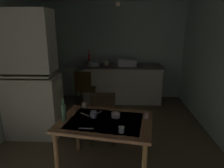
# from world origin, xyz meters

# --- Properties ---
(ground_plane) EXTENTS (5.35, 5.35, 0.00)m
(ground_plane) POSITION_xyz_m (0.00, 0.00, 0.00)
(ground_plane) COLOR brown
(wall_back) EXTENTS (3.63, 0.10, 2.44)m
(wall_back) POSITION_xyz_m (0.00, 2.22, 1.22)
(wall_back) COLOR #AFD1B9
(wall_back) RESTS_ON ground
(hutch_cabinet) EXTENTS (0.87, 0.56, 2.12)m
(hutch_cabinet) POSITION_xyz_m (-1.31, 0.15, 0.99)
(hutch_cabinet) COLOR beige
(hutch_cabinet) RESTS_ON ground
(counter_cabinet) EXTENTS (1.92, 0.64, 0.92)m
(counter_cabinet) POSITION_xyz_m (0.23, 1.85, 0.46)
(counter_cabinet) COLOR beige
(counter_cabinet) RESTS_ON ground
(sink_basin) EXTENTS (0.44, 0.34, 0.15)m
(sink_basin) POSITION_xyz_m (0.34, 1.85, 1.00)
(sink_basin) COLOR white
(sink_basin) RESTS_ON counter_cabinet
(hand_pump) EXTENTS (0.05, 0.27, 0.39)m
(hand_pump) POSITION_xyz_m (-0.60, 1.90, 1.09)
(hand_pump) COLOR #B21E19
(hand_pump) RESTS_ON counter_cabinet
(mixing_bowl_counter) EXTENTS (0.27, 0.27, 0.10)m
(mixing_bowl_counter) POSITION_xyz_m (-0.47, 1.80, 0.97)
(mixing_bowl_counter) COLOR #ADD1C1
(mixing_bowl_counter) RESTS_ON counter_cabinet
(stoneware_crock) EXTENTS (0.12, 0.12, 0.11)m
(stoneware_crock) POSITION_xyz_m (-0.18, 1.90, 0.98)
(stoneware_crock) COLOR beige
(stoneware_crock) RESTS_ON counter_cabinet
(dining_table) EXTENTS (1.27, 0.99, 0.72)m
(dining_table) POSITION_xyz_m (-0.01, -0.75, 0.63)
(dining_table) COLOR brown
(dining_table) RESTS_ON ground
(chair_far_side) EXTENTS (0.41, 0.41, 0.91)m
(chair_far_side) POSITION_xyz_m (-0.09, -0.11, 0.49)
(chair_far_side) COLOR #342A17
(chair_far_side) RESTS_ON ground
(chair_by_counter) EXTENTS (0.45, 0.45, 0.91)m
(chair_by_counter) POSITION_xyz_m (-0.63, 1.31, 0.49)
(chair_by_counter) COLOR #372B10
(chair_by_counter) RESTS_ON ground
(serving_bowl_wide) EXTENTS (0.11, 0.11, 0.06)m
(serving_bowl_wide) POSITION_xyz_m (0.12, -0.65, 0.75)
(serving_bowl_wide) COLOR white
(serving_bowl_wide) RESTS_ON dining_table
(teacup_mint) EXTENTS (0.07, 0.07, 0.07)m
(teacup_mint) POSITION_xyz_m (-0.34, -0.35, 0.76)
(teacup_mint) COLOR beige
(teacup_mint) RESTS_ON dining_table
(mug_dark) EXTENTS (0.06, 0.06, 0.07)m
(mug_dark) POSITION_xyz_m (0.19, -1.04, 0.76)
(mug_dark) COLOR #ADD1C1
(mug_dark) RESTS_ON dining_table
(mug_tall) EXTENTS (0.08, 0.08, 0.08)m
(mug_tall) POSITION_xyz_m (-0.17, -0.67, 0.76)
(mug_tall) COLOR #9EB2C6
(mug_tall) RESTS_ON dining_table
(teacup_cream) EXTENTS (0.06, 0.06, 0.07)m
(teacup_cream) POSITION_xyz_m (0.51, -0.66, 0.76)
(teacup_cream) COLOR tan
(teacup_cream) RESTS_ON dining_table
(glass_bottle) EXTENTS (0.06, 0.06, 0.30)m
(glass_bottle) POSITION_xyz_m (-0.52, -0.80, 0.84)
(glass_bottle) COLOR #4C7F56
(glass_bottle) RESTS_ON dining_table
(table_knife) EXTENTS (0.18, 0.03, 0.00)m
(table_knife) POSITION_xyz_m (-0.22, -0.97, 0.72)
(table_knife) COLOR silver
(table_knife) RESTS_ON dining_table
(teaspoon_near_bowl) EXTENTS (0.09, 0.12, 0.00)m
(teaspoon_near_bowl) POSITION_xyz_m (-0.12, -0.52, 0.72)
(teaspoon_near_bowl) COLOR beige
(teaspoon_near_bowl) RESTS_ON dining_table
(teaspoon_by_cup) EXTENTS (0.13, 0.11, 0.00)m
(teaspoon_by_cup) POSITION_xyz_m (-0.30, -0.59, 0.72)
(teaspoon_by_cup) COLOR beige
(teaspoon_by_cup) RESTS_ON dining_table
(pendant_bulb) EXTENTS (0.08, 0.08, 0.08)m
(pendant_bulb) POSITION_xyz_m (0.12, 0.26, 2.18)
(pendant_bulb) COLOR #F9EFCC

